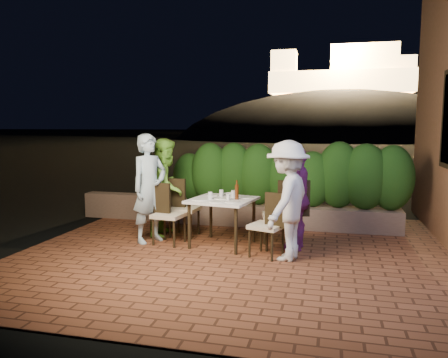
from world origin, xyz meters
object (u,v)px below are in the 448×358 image
(chair_left_front, at_px, (169,214))
(chair_left_back, at_px, (184,208))
(dining_table, at_px, (222,222))
(parapet_lamp, at_px, (164,192))
(beer_bottle, at_px, (237,190))
(chair_right_front, at_px, (267,224))
(chair_right_back, at_px, (279,214))
(diner_blue, at_px, (150,188))
(diner_white, at_px, (287,200))
(diner_purple, at_px, (298,198))
(bowl, at_px, (229,194))
(diner_green, at_px, (167,187))

(chair_left_front, distance_m, chair_left_back, 0.54)
(dining_table, bearing_deg, parapet_lamp, 136.06)
(beer_bottle, bearing_deg, chair_right_front, -37.61)
(chair_right_front, distance_m, chair_right_back, 0.51)
(diner_blue, bearing_deg, chair_left_back, -10.84)
(dining_table, xyz_separation_m, chair_right_back, (0.88, 0.07, 0.15))
(beer_bottle, xyz_separation_m, diner_white, (0.83, -0.46, -0.06))
(chair_right_back, relative_size, parapet_lamp, 7.57)
(dining_table, bearing_deg, chair_right_back, 4.30)
(diner_white, bearing_deg, diner_purple, -175.66)
(dining_table, height_order, diner_white, diner_white)
(bowl, bearing_deg, parapet_lamp, 143.39)
(bowl, relative_size, diner_white, 0.09)
(chair_right_front, height_order, diner_green, diner_green)
(chair_right_front, relative_size, diner_blue, 0.54)
(bowl, relative_size, chair_left_back, 0.16)
(dining_table, relative_size, chair_right_back, 0.88)
(chair_right_front, xyz_separation_m, diner_blue, (-1.96, 0.36, 0.41))
(beer_bottle, distance_m, bowl, 0.43)
(chair_left_front, xyz_separation_m, chair_left_back, (0.08, 0.53, 0.01))
(diner_blue, distance_m, diner_white, 2.30)
(beer_bottle, height_order, chair_right_back, chair_right_back)
(chair_right_back, relative_size, diner_green, 0.63)
(bowl, relative_size, chair_right_back, 0.15)
(dining_table, relative_size, diner_green, 0.56)
(diner_blue, distance_m, diner_purple, 2.37)
(beer_bottle, distance_m, chair_left_front, 1.17)
(dining_table, height_order, diner_green, diner_green)
(dining_table, distance_m, chair_left_back, 0.89)
(chair_right_front, distance_m, diner_green, 2.10)
(diner_blue, height_order, parapet_lamp, diner_blue)
(bowl, bearing_deg, diner_white, -38.14)
(chair_left_front, distance_m, diner_white, 1.98)
(diner_blue, bearing_deg, diner_purple, -55.62)
(chair_left_front, bearing_deg, chair_left_back, 89.24)
(dining_table, relative_size, chair_left_front, 0.96)
(chair_left_front, height_order, diner_blue, diner_blue)
(diner_green, bearing_deg, parapet_lamp, 22.97)
(diner_green, xyz_separation_m, parapet_lamp, (-0.50, 1.09, -0.27))
(diner_purple, bearing_deg, chair_right_front, -33.90)
(chair_right_back, bearing_deg, chair_left_front, -7.11)
(chair_right_back, bearing_deg, dining_table, -8.70)
(chair_right_front, bearing_deg, parapet_lamp, -21.29)
(chair_left_front, xyz_separation_m, diner_green, (-0.26, 0.57, 0.35))
(diner_purple, bearing_deg, diner_blue, -82.68)
(diner_blue, bearing_deg, dining_table, -56.67)
(chair_right_front, xyz_separation_m, parapet_lamp, (-2.37, 1.97, 0.10))
(diner_white, bearing_deg, chair_left_front, -86.33)
(bowl, height_order, parapet_lamp, bowl)
(chair_right_front, bearing_deg, bowl, -27.27)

